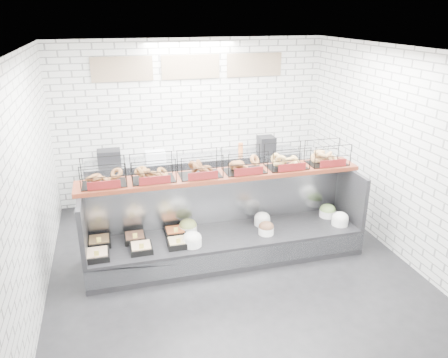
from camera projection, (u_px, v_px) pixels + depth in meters
name	position (u px, v px, depth m)	size (l,w,h in m)	color
ground	(232.00, 268.00, 6.24)	(5.50, 5.50, 0.00)	black
room_shell	(221.00, 117.00, 6.04)	(5.02, 5.51, 3.01)	silver
display_case	(225.00, 237.00, 6.43)	(4.00, 0.90, 1.20)	black
bagel_shelf	(222.00, 165.00, 6.21)	(4.10, 0.50, 0.40)	#4F1D11
prep_counter	(196.00, 178.00, 8.26)	(4.00, 0.60, 1.20)	#93969B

